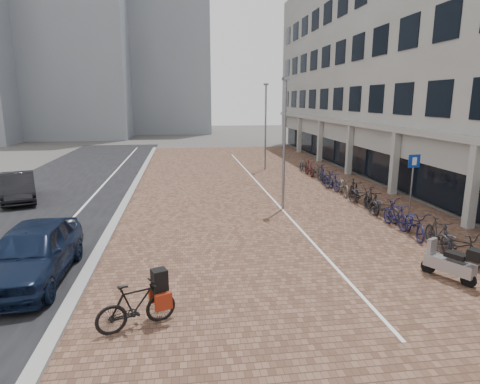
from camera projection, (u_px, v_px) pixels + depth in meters
name	position (u px, v px, depth m)	size (l,w,h in m)	color
ground	(271.00, 287.00, 11.14)	(140.00, 140.00, 0.00)	#474442
plaza_brick	(260.00, 190.00, 22.99)	(14.50, 42.00, 0.04)	brown
street_asphalt	(55.00, 196.00, 21.51)	(8.00, 50.00, 0.03)	black
curb	(131.00, 193.00, 22.02)	(0.35, 42.00, 0.14)	gray
lane_line	(94.00, 195.00, 21.77)	(0.12, 44.00, 0.00)	white
parking_line	(264.00, 189.00, 23.02)	(0.10, 30.00, 0.00)	white
office_building	(417.00, 44.00, 26.48)	(8.40, 40.00, 15.00)	#A5A59F
bg_towers	(85.00, 29.00, 53.37)	(33.00, 23.00, 32.00)	gray
car_navy	(32.00, 252.00, 11.41)	(1.92, 4.77, 1.63)	black
car_dark	(18.00, 187.00, 20.42)	(1.49, 4.27, 1.41)	black
hero_bike	(136.00, 305.00, 9.01)	(1.86, 1.15, 1.27)	black
scooter_front	(450.00, 262.00, 11.42)	(0.50, 1.61, 1.10)	#9F9FA4
parking_sign	(413.00, 174.00, 17.57)	(0.56, 0.12, 2.69)	slate
lamp_near	(284.00, 147.00, 18.26)	(0.12, 0.12, 5.85)	slate
lamp_far	(265.00, 128.00, 28.93)	(0.12, 0.12, 5.99)	gray
bike_row	(352.00, 190.00, 20.59)	(1.16, 18.12, 1.05)	#222328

